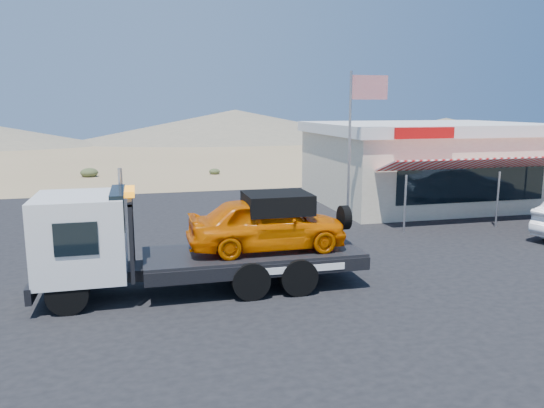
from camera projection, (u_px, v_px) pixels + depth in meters
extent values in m
plane|color=#8F7851|center=(255.00, 272.00, 15.31)|extent=(120.00, 120.00, 0.00)
cube|color=black|center=(292.00, 242.00, 18.65)|extent=(32.00, 24.00, 0.02)
cylinder|color=black|center=(67.00, 294.00, 12.11)|extent=(0.95, 0.28, 0.95)
cylinder|color=black|center=(76.00, 270.00, 13.92)|extent=(0.95, 0.28, 0.95)
cylinder|color=black|center=(250.00, 280.00, 13.14)|extent=(0.95, 0.52, 0.95)
cylinder|color=black|center=(236.00, 259.00, 14.95)|extent=(0.95, 0.52, 0.95)
cylinder|color=black|center=(297.00, 276.00, 13.44)|extent=(0.95, 0.52, 0.95)
cylinder|color=black|center=(278.00, 256.00, 15.25)|extent=(0.95, 0.52, 0.95)
cube|color=black|center=(214.00, 265.00, 13.84)|extent=(7.78, 0.95, 0.28)
cube|color=white|center=(81.00, 236.00, 12.88)|extent=(2.09, 2.23, 1.99)
cube|color=black|center=(118.00, 207.00, 12.97)|extent=(0.33, 1.90, 0.85)
cube|color=black|center=(132.00, 235.00, 13.17)|extent=(0.09, 2.09, 1.90)
cube|color=orange|center=(130.00, 191.00, 12.97)|extent=(0.24, 1.14, 0.14)
cube|color=black|center=(253.00, 253.00, 14.04)|extent=(5.69, 2.18, 0.14)
imported|color=#E36200|center=(267.00, 223.00, 13.99)|extent=(4.18, 1.68, 1.42)
cube|color=black|center=(277.00, 203.00, 13.96)|extent=(1.71, 1.42, 0.52)
cube|color=beige|center=(423.00, 168.00, 26.11)|extent=(10.00, 8.00, 3.40)
cube|color=white|center=(425.00, 128.00, 25.75)|extent=(10.40, 8.40, 0.50)
cube|color=red|center=(425.00, 133.00, 21.09)|extent=(2.60, 0.12, 0.45)
cube|color=black|center=(472.00, 183.00, 22.31)|extent=(7.00, 0.06, 1.60)
cube|color=red|center=(487.00, 163.00, 21.30)|extent=(9.00, 1.73, 0.61)
cylinder|color=#99999E|center=(405.00, 204.00, 19.82)|extent=(0.08, 0.08, 2.20)
cylinder|color=#99999E|center=(498.00, 199.00, 20.78)|extent=(0.08, 0.08, 2.20)
cylinder|color=#99999E|center=(349.00, 152.00, 20.18)|extent=(0.10, 0.10, 6.00)
cube|color=#B20C14|center=(370.00, 87.00, 19.92)|extent=(1.50, 0.02, 0.90)
ellipsoid|color=#3B4A27|center=(89.00, 172.00, 35.85)|extent=(1.17, 1.17, 0.63)
ellipsoid|color=#3B4A27|center=(215.00, 171.00, 37.23)|extent=(0.78, 0.78, 0.42)
cone|color=#726B59|center=(235.00, 125.00, 72.62)|extent=(44.00, 44.00, 4.20)
cone|color=#726B59|center=(446.00, 129.00, 76.15)|extent=(32.00, 32.00, 3.00)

